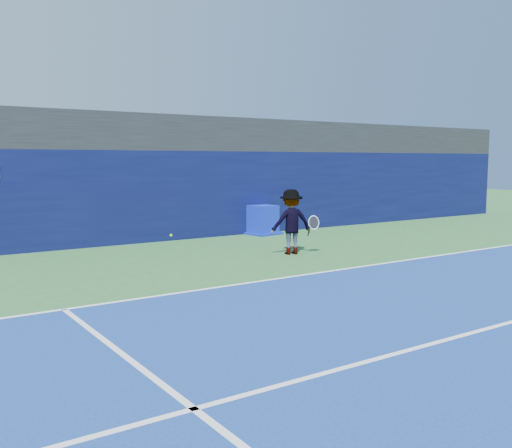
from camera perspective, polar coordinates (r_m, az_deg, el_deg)
name	(u,v)px	position (r m, az deg, el deg)	size (l,w,h in m)	color
ground	(382,305)	(10.97, 12.49, -7.96)	(80.00, 80.00, 0.00)	#2E6730
baseline	(285,278)	(13.15, 2.93, -5.37)	(24.00, 0.10, 0.01)	white
service_line	(476,332)	(9.75, 21.17, -10.01)	(24.00, 0.10, 0.01)	white
stadium_band	(138,134)	(20.33, -11.74, 8.84)	(36.00, 3.00, 1.20)	black
back_wall_assembly	(151,196)	(19.43, -10.49, 2.79)	(36.00, 1.03, 3.00)	#0A0F3A
equipment_cart	(262,221)	(20.73, 0.64, 0.30)	(1.23, 1.23, 1.06)	#0D1EBF
tennis_player	(291,222)	(16.35, 3.54, 0.22)	(1.44, 1.00, 1.86)	silver
tennis_ball	(171,235)	(13.94, -8.50, -1.12)	(0.06, 0.06, 0.06)	#B8DA18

